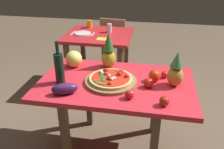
{
  "coord_description": "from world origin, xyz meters",
  "views": [
    {
      "loc": [
        0.29,
        -1.74,
        1.73
      ],
      "look_at": [
        -0.04,
        0.02,
        0.82
      ],
      "focal_mm": 38.09,
      "sensor_mm": 36.0,
      "label": 1
    }
  ],
  "objects_px": {
    "display_table": "(116,91)",
    "knife_utensil": "(93,34)",
    "pizza_board": "(111,81)",
    "napkin_folded": "(102,39)",
    "bell_pepper": "(154,76)",
    "tomato_beside_pepper": "(165,74)",
    "tomato_at_corner": "(164,101)",
    "fork_utensil": "(73,33)",
    "background_table": "(99,43)",
    "wine_bottle": "(59,68)",
    "eggplant": "(65,89)",
    "pineapple_right": "(176,71)",
    "tomato_near_board": "(130,94)",
    "dinner_plate": "(83,33)",
    "tomato_by_bottle": "(148,83)",
    "pineapple_left": "(109,52)",
    "melon": "(74,59)",
    "dining_chair": "(114,40)",
    "drinking_glass_water": "(109,28)",
    "pizza": "(111,78)",
    "drinking_glass_juice": "(90,24)"
  },
  "relations": [
    {
      "from": "display_table",
      "to": "knife_utensil",
      "type": "bearing_deg",
      "value": 113.0
    },
    {
      "from": "pizza_board",
      "to": "napkin_folded",
      "type": "height_order",
      "value": "pizza_board"
    },
    {
      "from": "bell_pepper",
      "to": "tomato_beside_pepper",
      "type": "height_order",
      "value": "bell_pepper"
    },
    {
      "from": "tomato_at_corner",
      "to": "fork_utensil",
      "type": "bearing_deg",
      "value": 128.17
    },
    {
      "from": "background_table",
      "to": "knife_utensil",
      "type": "bearing_deg",
      "value": -149.52
    },
    {
      "from": "wine_bottle",
      "to": "tomato_beside_pepper",
      "type": "distance_m",
      "value": 0.89
    },
    {
      "from": "eggplant",
      "to": "pineapple_right",
      "type": "bearing_deg",
      "value": 19.22
    },
    {
      "from": "tomato_near_board",
      "to": "display_table",
      "type": "bearing_deg",
      "value": 120.27
    },
    {
      "from": "bell_pepper",
      "to": "dinner_plate",
      "type": "bearing_deg",
      "value": 129.91
    },
    {
      "from": "pizza_board",
      "to": "tomato_by_bottle",
      "type": "relative_size",
      "value": 5.45
    },
    {
      "from": "fork_utensil",
      "to": "pineapple_right",
      "type": "bearing_deg",
      "value": -41.47
    },
    {
      "from": "display_table",
      "to": "dinner_plate",
      "type": "bearing_deg",
      "value": 118.27
    },
    {
      "from": "pineapple_left",
      "to": "melon",
      "type": "relative_size",
      "value": 2.16
    },
    {
      "from": "background_table",
      "to": "melon",
      "type": "bearing_deg",
      "value": -89.38
    },
    {
      "from": "dining_chair",
      "to": "wine_bottle",
      "type": "relative_size",
      "value": 2.36
    },
    {
      "from": "melon",
      "to": "fork_utensil",
      "type": "xyz_separation_m",
      "value": [
        -0.36,
        1.01,
        -0.07
      ]
    },
    {
      "from": "tomato_near_board",
      "to": "background_table",
      "type": "bearing_deg",
      "value": 111.39
    },
    {
      "from": "tomato_near_board",
      "to": "fork_utensil",
      "type": "distance_m",
      "value": 1.75
    },
    {
      "from": "display_table",
      "to": "drinking_glass_water",
      "type": "bearing_deg",
      "value": 103.25
    },
    {
      "from": "pineapple_right",
      "to": "pizza",
      "type": "bearing_deg",
      "value": -175.05
    },
    {
      "from": "display_table",
      "to": "tomato_beside_pepper",
      "type": "bearing_deg",
      "value": 19.86
    },
    {
      "from": "eggplant",
      "to": "pizza",
      "type": "bearing_deg",
      "value": 37.92
    },
    {
      "from": "tomato_near_board",
      "to": "drinking_glass_water",
      "type": "relative_size",
      "value": 0.6
    },
    {
      "from": "dining_chair",
      "to": "napkin_folded",
      "type": "xyz_separation_m",
      "value": [
        -0.01,
        -0.83,
        0.29
      ]
    },
    {
      "from": "background_table",
      "to": "dining_chair",
      "type": "relative_size",
      "value": 1.04
    },
    {
      "from": "pineapple_right",
      "to": "tomato_at_corner",
      "type": "height_order",
      "value": "pineapple_right"
    },
    {
      "from": "display_table",
      "to": "pineapple_right",
      "type": "distance_m",
      "value": 0.53
    },
    {
      "from": "tomato_beside_pepper",
      "to": "drinking_glass_water",
      "type": "relative_size",
      "value": 0.52
    },
    {
      "from": "background_table",
      "to": "drinking_glass_juice",
      "type": "relative_size",
      "value": 8.33
    },
    {
      "from": "wine_bottle",
      "to": "drinking_glass_juice",
      "type": "bearing_deg",
      "value": 96.94
    },
    {
      "from": "dining_chair",
      "to": "tomato_near_board",
      "type": "bearing_deg",
      "value": 108.78
    },
    {
      "from": "tomato_beside_pepper",
      "to": "drinking_glass_juice",
      "type": "distance_m",
      "value": 1.76
    },
    {
      "from": "eggplant",
      "to": "tomato_beside_pepper",
      "type": "bearing_deg",
      "value": 28.65
    },
    {
      "from": "background_table",
      "to": "fork_utensil",
      "type": "bearing_deg",
      "value": -173.24
    },
    {
      "from": "display_table",
      "to": "napkin_folded",
      "type": "height_order",
      "value": "napkin_folded"
    },
    {
      "from": "display_table",
      "to": "tomato_beside_pepper",
      "type": "xyz_separation_m",
      "value": [
        0.4,
        0.15,
        0.13
      ]
    },
    {
      "from": "pizza",
      "to": "drinking_glass_juice",
      "type": "height_order",
      "value": "drinking_glass_juice"
    },
    {
      "from": "bell_pepper",
      "to": "tomato_at_corner",
      "type": "height_order",
      "value": "bell_pepper"
    },
    {
      "from": "display_table",
      "to": "eggplant",
      "type": "xyz_separation_m",
      "value": [
        -0.35,
        -0.27,
        0.14
      ]
    },
    {
      "from": "pineapple_left",
      "to": "knife_utensil",
      "type": "xyz_separation_m",
      "value": [
        -0.41,
        0.96,
        -0.15
      ]
    },
    {
      "from": "napkin_folded",
      "to": "wine_bottle",
      "type": "bearing_deg",
      "value": -94.72
    },
    {
      "from": "pizza",
      "to": "knife_utensil",
      "type": "xyz_separation_m",
      "value": [
        -0.49,
        1.26,
        -0.04
      ]
    },
    {
      "from": "eggplant",
      "to": "bell_pepper",
      "type": "bearing_deg",
      "value": 26.52
    },
    {
      "from": "drinking_glass_water",
      "to": "knife_utensil",
      "type": "height_order",
      "value": "drinking_glass_water"
    },
    {
      "from": "drinking_glass_juice",
      "to": "drinking_glass_water",
      "type": "bearing_deg",
      "value": -28.08
    },
    {
      "from": "fork_utensil",
      "to": "pizza",
      "type": "bearing_deg",
      "value": -56.7
    },
    {
      "from": "dining_chair",
      "to": "drinking_glass_juice",
      "type": "bearing_deg",
      "value": 53.85
    },
    {
      "from": "knife_utensil",
      "to": "drinking_glass_water",
      "type": "bearing_deg",
      "value": 36.1
    },
    {
      "from": "tomato_near_board",
      "to": "tomato_at_corner",
      "type": "bearing_deg",
      "value": -10.51
    },
    {
      "from": "wine_bottle",
      "to": "fork_utensil",
      "type": "distance_m",
      "value": 1.39
    }
  ]
}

